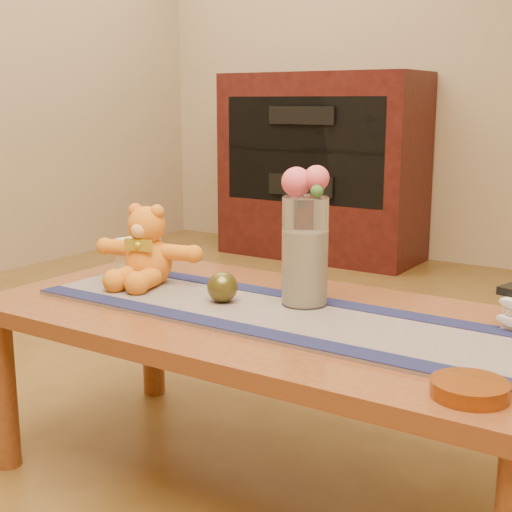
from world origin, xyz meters
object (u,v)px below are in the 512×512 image
Objects in this scene: pillar_candle at (138,258)px; amber_dish at (470,389)px; teddy_bear at (148,246)px; bronze_ball at (222,287)px; glass_vase at (305,251)px.

pillar_candle reaches higher than amber_dish.
teddy_bear is 0.29m from bronze_ball.
bronze_ball is at bearing -152.34° from glass_vase.
pillar_candle reaches higher than bronze_ball.
bronze_ball is (0.28, -0.05, -0.06)m from teddy_bear.
glass_vase is at bearing 1.33° from pillar_candle.
glass_vase is 0.61m from amber_dish.
teddy_bear is at bearing 163.82° from amber_dish.
amber_dish is (1.02, -0.31, -0.05)m from pillar_candle.
teddy_bear is 1.14× the size of glass_vase.
pillar_candle is 0.42× the size of glass_vase.
teddy_bear reaches higher than pillar_candle.
pillar_candle is 0.53m from glass_vase.
amber_dish is at bearing -26.92° from teddy_bear.
amber_dish is (0.50, -0.32, -0.12)m from glass_vase.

